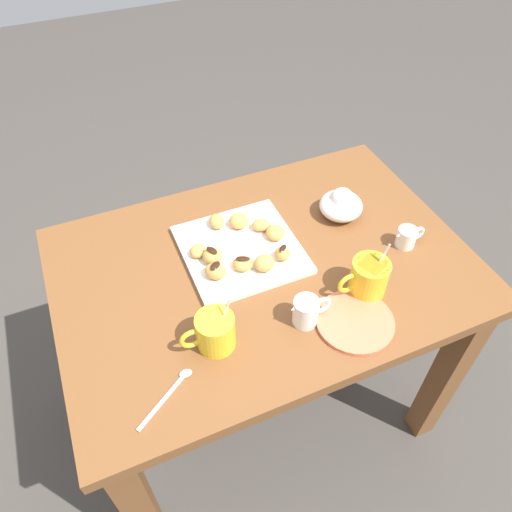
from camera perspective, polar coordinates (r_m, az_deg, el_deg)
The scene contains 24 objects.
ground_plane at distance 1.87m, azimuth 0.71°, elevation -16.44°, with size 8.00×8.00×0.00m, color #423D38.
dining_table at distance 1.37m, azimuth 0.94°, elevation -4.98°, with size 1.06×0.74×0.74m.
pastry_plate_square at distance 1.29m, azimuth -1.80°, elevation 0.77°, with size 0.30×0.30×0.02m, color white.
coffee_mug_yellow_left at distance 1.20m, azimuth 13.04°, elevation -2.37°, with size 0.13×0.09×0.15m.
coffee_mug_yellow_right at distance 1.08m, azimuth -4.90°, elevation -8.78°, with size 0.13×0.09×0.14m.
cream_pitcher_white at distance 1.12m, azimuth 5.96°, elevation -6.38°, with size 0.10×0.06×0.07m.
ice_cream_bowl at distance 1.39m, azimuth 9.97°, elevation 6.00°, with size 0.12×0.12×0.09m.
chocolate_sauce_pitcher at distance 1.35m, azimuth 17.31°, elevation 2.20°, with size 0.09×0.05×0.06m.
saucer_coral_left at distance 1.16m, azimuth 11.54°, elevation -7.54°, with size 0.18×0.18×0.01m, color #E5704C.
loose_spoon_near_saucer at distance 1.06m, azimuth -9.93°, elevation -15.33°, with size 0.14×0.10×0.01m.
beignet_0 at distance 1.20m, azimuth -4.68°, elevation -1.93°, with size 0.04×0.06×0.04m, color #D19347.
chocolate_drizzle_0 at distance 1.18m, azimuth -4.74°, elevation -1.28°, with size 0.03×0.02×0.01m, color black.
beignet_1 at distance 1.24m, azimuth -5.15°, elevation 0.01°, with size 0.05×0.05×0.04m, color #D19347.
chocolate_drizzle_1 at distance 1.22m, azimuth -5.21°, elevation 0.68°, with size 0.04×0.02×0.01m, color black.
beignet_2 at distance 1.24m, azimuth 3.14°, elevation 0.30°, with size 0.04×0.04×0.04m, color #D19347.
chocolate_drizzle_2 at distance 1.23m, azimuth 3.17°, elevation 0.93°, with size 0.03×0.01×0.01m, color black.
beignet_3 at distance 1.33m, azimuth -4.63°, elevation 4.08°, with size 0.04×0.05×0.03m, color #D19347.
beignet_4 at distance 1.26m, azimuth -6.83°, elevation 0.59°, with size 0.05×0.04×0.03m, color #D19347.
beignet_5 at distance 1.22m, azimuth 1.00°, elevation -0.84°, with size 0.05×0.05×0.04m, color #D19347.
beignet_6 at distance 1.30m, azimuth 2.28°, elevation 2.77°, with size 0.05×0.05×0.03m, color #D19347.
beignet_7 at distance 1.32m, azimuth 0.61°, elevation 3.67°, with size 0.05×0.04×0.03m, color #D19347.
beignet_8 at distance 1.33m, azimuth -2.00°, elevation 4.14°, with size 0.05×0.05×0.04m, color #D19347.
beignet_9 at distance 1.22m, azimuth -1.59°, elevation -0.77°, with size 0.05×0.05×0.03m, color #D19347.
chocolate_drizzle_9 at distance 1.21m, azimuth -1.60°, elevation -0.22°, with size 0.04×0.02×0.01m, color black.
Camera 1 is at (0.35, 0.77, 1.67)m, focal length 34.07 mm.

